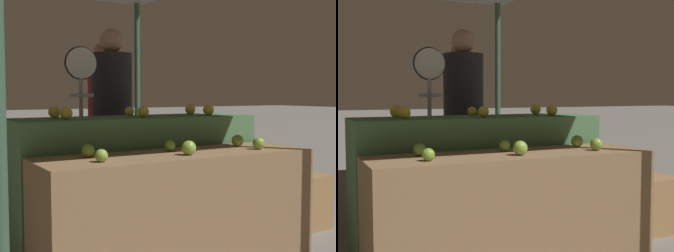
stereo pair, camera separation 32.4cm
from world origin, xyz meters
TOP-DOWN VIEW (x-y plane):
  - display_counter_front at (0.00, 0.00)m, footprint 1.81×0.55m
  - display_counter_back at (0.00, 0.60)m, footprint 1.81×0.55m
  - apple_front_0 at (-0.57, -0.11)m, footprint 0.07×0.07m
  - apple_front_1 at (-0.00, -0.11)m, footprint 0.09×0.09m
  - apple_front_2 at (0.56, -0.11)m, footprint 0.08×0.08m
  - apple_front_3 at (-0.56, 0.12)m, footprint 0.08×0.08m
  - apple_front_4 at (-0.00, 0.12)m, footprint 0.07×0.07m
  - apple_front_5 at (0.55, 0.10)m, footprint 0.08×0.08m
  - apple_back_0 at (-0.56, 0.50)m, footprint 0.08×0.08m
  - apple_back_1 at (0.01, 0.50)m, footprint 0.08×0.08m
  - apple_back_2 at (0.58, 0.49)m, footprint 0.09×0.09m
  - apple_back_3 at (-0.57, 0.72)m, footprint 0.09×0.09m
  - apple_back_4 at (-0.00, 0.71)m, footprint 0.07×0.07m
  - apple_back_5 at (0.56, 0.72)m, footprint 0.09×0.09m
  - produce_scale at (-0.16, 1.30)m, footprint 0.28×0.20m
  - person_vendor_at_scale at (0.26, 1.62)m, footprint 0.47×0.47m
  - person_customer_left at (0.52, 2.40)m, footprint 0.48×0.48m
  - wooden_crate_side at (1.40, 0.37)m, footprint 0.46×0.46m

SIDE VIEW (x-z plane):
  - wooden_crate_side at x=1.40m, z-range 0.00..0.46m
  - display_counter_front at x=0.00m, z-range 0.00..0.77m
  - display_counter_back at x=0.00m, z-range 0.00..0.97m
  - apple_front_4 at x=0.00m, z-range 0.77..0.84m
  - apple_front_0 at x=-0.57m, z-range 0.77..0.84m
  - apple_front_3 at x=-0.56m, z-range 0.77..0.85m
  - apple_front_2 at x=0.56m, z-range 0.77..0.85m
  - apple_front_5 at x=0.55m, z-range 0.77..0.85m
  - apple_front_1 at x=0.00m, z-range 0.77..0.86m
  - person_customer_left at x=0.52m, z-range 0.13..1.85m
  - apple_back_4 at x=0.00m, z-range 0.97..1.04m
  - person_vendor_at_scale at x=0.26m, z-range 0.13..1.89m
  - apple_back_1 at x=0.01m, z-range 0.97..1.05m
  - apple_back_0 at x=-0.56m, z-range 0.97..1.06m
  - apple_back_5 at x=0.56m, z-range 0.97..1.06m
  - apple_back_2 at x=0.58m, z-range 0.97..1.06m
  - apple_back_3 at x=-0.57m, z-range 0.97..1.06m
  - produce_scale at x=-0.16m, z-range 0.35..1.89m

